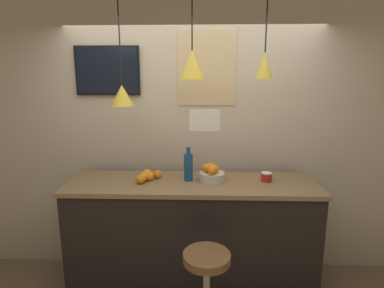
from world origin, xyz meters
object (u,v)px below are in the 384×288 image
Objects in this scene: bar_stool at (206,286)px; juice_bottle at (188,166)px; spread_jar at (266,177)px; mounted_tv at (107,71)px; fruit_bowl at (211,174)px.

juice_bottle is (-0.16, 0.69, 0.71)m from bar_stool.
spread_jar is 0.16× the size of mounted_tv.
mounted_tv is at bearing 161.11° from fruit_bowl.
bar_stool is at bearing -47.20° from mounted_tv.
mounted_tv reaches higher than fruit_bowl.
bar_stool is 2.45× the size of juice_bottle.
fruit_bowl is 0.37× the size of mounted_tv.
juice_bottle is (-0.21, 0.00, 0.06)m from fruit_bowl.
juice_bottle is at bearing 179.80° from fruit_bowl.
fruit_bowl is (0.05, 0.69, 0.64)m from bar_stool.
spread_jar is at bearing 51.52° from bar_stool.
juice_bottle is 1.23m from mounted_tv.
fruit_bowl is 1.42m from mounted_tv.
mounted_tv is (-1.51, 0.35, 0.95)m from spread_jar.
juice_bottle reaches higher than spread_jar.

